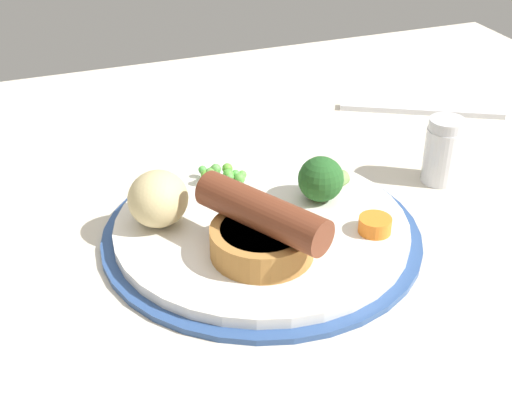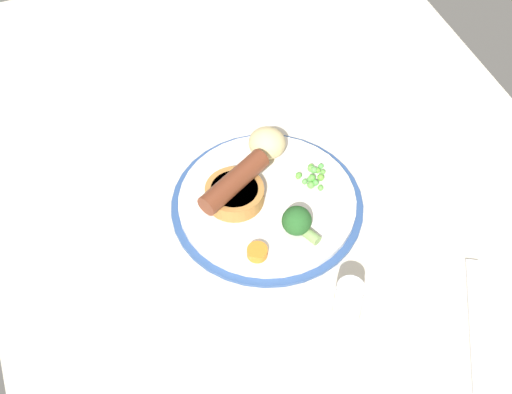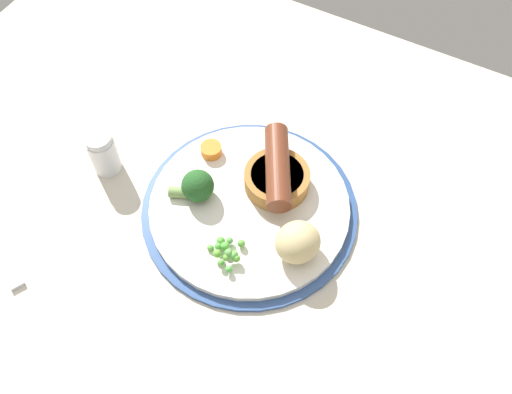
# 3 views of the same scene
# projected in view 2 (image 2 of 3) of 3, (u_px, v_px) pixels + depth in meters

# --- Properties ---
(dining_table) EXTENTS (1.10, 0.80, 0.03)m
(dining_table) POSITION_uv_depth(u_px,v_px,m) (277.00, 187.00, 1.01)
(dining_table) COLOR beige
(dining_table) RESTS_ON ground
(dinner_plate) EXTENTS (0.26, 0.26, 0.01)m
(dinner_plate) POSITION_uv_depth(u_px,v_px,m) (267.00, 203.00, 0.96)
(dinner_plate) COLOR #2D4C84
(dinner_plate) RESTS_ON dining_table
(sausage_pudding) EXTENTS (0.08, 0.11, 0.05)m
(sausage_pudding) POSITION_uv_depth(u_px,v_px,m) (234.00, 189.00, 0.94)
(sausage_pudding) COLOR #AD7538
(sausage_pudding) RESTS_ON dinner_plate
(pea_pile) EXTENTS (0.04, 0.04, 0.02)m
(pea_pile) POSITION_uv_depth(u_px,v_px,m) (313.00, 175.00, 0.97)
(pea_pile) COLOR #59A548
(pea_pile) RESTS_ON dinner_plate
(broccoli_floret_near) EXTENTS (0.05, 0.04, 0.04)m
(broccoli_floret_near) POSITION_uv_depth(u_px,v_px,m) (298.00, 222.00, 0.91)
(broccoli_floret_near) COLOR #235623
(broccoli_floret_near) RESTS_ON dinner_plate
(potato_chunk_1) EXTENTS (0.07, 0.07, 0.04)m
(potato_chunk_1) POSITION_uv_depth(u_px,v_px,m) (268.00, 143.00, 0.99)
(potato_chunk_1) COLOR #CCB77F
(potato_chunk_1) RESTS_ON dinner_plate
(carrot_slice_3) EXTENTS (0.03, 0.03, 0.01)m
(carrot_slice_3) POSITION_uv_depth(u_px,v_px,m) (257.00, 252.00, 0.89)
(carrot_slice_3) COLOR orange
(carrot_slice_3) RESTS_ON dinner_plate
(fork) EXTENTS (0.17, 0.10, 0.01)m
(fork) POSITION_uv_depth(u_px,v_px,m) (476.00, 323.00, 0.85)
(fork) COLOR silver
(fork) RESTS_ON dining_table
(salt_shaker) EXTENTS (0.03, 0.03, 0.06)m
(salt_shaker) POSITION_uv_depth(u_px,v_px,m) (346.00, 302.00, 0.84)
(salt_shaker) COLOR silver
(salt_shaker) RESTS_ON dining_table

